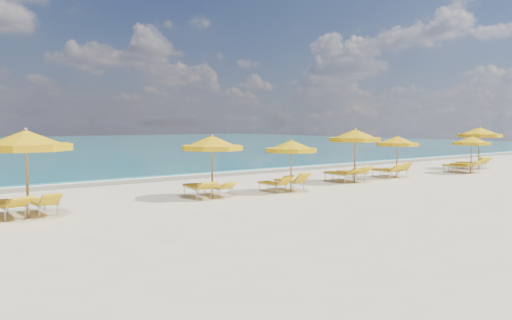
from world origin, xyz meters
TOP-DOWN VIEW (x-y plane):
  - ground_plane at (0.00, 0.00)m, footprint 120.00×120.00m
  - ocean at (0.00, 48.00)m, footprint 120.00×80.00m
  - wet_sand_band at (0.00, 7.40)m, footprint 120.00×2.60m
  - foam_line at (0.00, 8.20)m, footprint 120.00×1.20m
  - whitecap_near at (-6.00, 17.00)m, footprint 14.00×0.36m
  - whitecap_far at (8.00, 24.00)m, footprint 18.00×0.30m
  - umbrella_2 at (-9.25, 0.21)m, footprint 3.26×3.26m
  - umbrella_3 at (-2.87, 0.38)m, footprint 2.37×2.37m
  - umbrella_4 at (0.42, -0.26)m, footprint 2.64×2.64m
  - umbrella_5 at (4.95, 0.45)m, footprint 3.08×3.08m
  - umbrella_6 at (8.14, 0.51)m, footprint 2.73×2.73m
  - umbrella_7 at (13.27, -0.53)m, footprint 2.16×2.16m
  - umbrella_8 at (15.98, 0.53)m, footprint 3.15×3.15m
  - lounger_2_left at (-9.71, 0.73)m, footprint 1.00×2.06m
  - lounger_2_right at (-8.74, 0.67)m, footprint 0.66×1.77m
  - lounger_3_left at (-3.25, 0.78)m, footprint 0.96×2.08m
  - lounger_3_right at (-2.43, 0.69)m, footprint 0.61×1.71m
  - lounger_4_left at (-0.04, 0.30)m, footprint 0.66×1.64m
  - lounger_4_right at (0.85, 0.29)m, footprint 0.66×1.79m
  - lounger_5_left at (4.59, 1.04)m, footprint 0.67×1.95m
  - lounger_5_right at (5.33, 0.94)m, footprint 0.94×2.06m
  - lounger_6_left at (7.78, 0.92)m, footprint 0.79×1.82m
  - lounger_6_right at (8.67, 0.97)m, footprint 0.86×1.73m
  - lounger_7_left at (12.92, 0.05)m, footprint 0.81×1.96m
  - lounger_7_right at (13.71, -0.00)m, footprint 0.74×1.97m
  - lounger_8_left at (15.59, 0.99)m, footprint 0.74×1.78m
  - lounger_8_right at (16.34, 0.91)m, footprint 0.63×1.62m

SIDE VIEW (x-z plane):
  - ground_plane at x=0.00m, z-range 0.00..0.00m
  - ocean at x=0.00m, z-range -0.15..0.15m
  - wet_sand_band at x=0.00m, z-range -0.01..0.01m
  - foam_line at x=0.00m, z-range -0.01..0.01m
  - whitecap_near at x=-6.00m, z-range -0.03..0.03m
  - whitecap_far at x=8.00m, z-range -0.03..0.03m
  - lounger_3_right at x=-2.43m, z-range -0.12..0.51m
  - lounger_8_right at x=16.34m, z-range -0.17..0.57m
  - lounger_4_left at x=-0.04m, z-range -0.17..0.57m
  - lounger_8_left at x=15.59m, z-range -0.13..0.53m
  - lounger_6_right at x=8.67m, z-range -0.19..0.62m
  - lounger_2_right at x=-8.74m, z-range -0.16..0.59m
  - lounger_6_left at x=7.78m, z-range -0.17..0.60m
  - lounger_4_right at x=0.85m, z-range -0.19..0.63m
  - lounger_7_left at x=12.92m, z-range -0.15..0.60m
  - lounger_5_left at x=4.59m, z-range -0.15..0.61m
  - lounger_2_left at x=-9.71m, z-range -0.14..0.61m
  - lounger_3_left at x=-3.25m, z-range -0.13..0.60m
  - lounger_5_right at x=5.33m, z-range -0.16..0.64m
  - lounger_7_right at x=13.71m, z-range -0.22..0.72m
  - umbrella_7 at x=13.27m, z-range 0.73..2.81m
  - umbrella_4 at x=0.42m, z-range 0.75..2.88m
  - umbrella_6 at x=8.14m, z-range 0.76..2.91m
  - umbrella_3 at x=-2.87m, z-range 0.83..3.17m
  - umbrella_5 at x=4.95m, z-range 0.89..3.41m
  - umbrella_8 at x=15.98m, z-range 0.90..3.45m
  - umbrella_2 at x=-9.25m, z-range 0.92..3.54m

